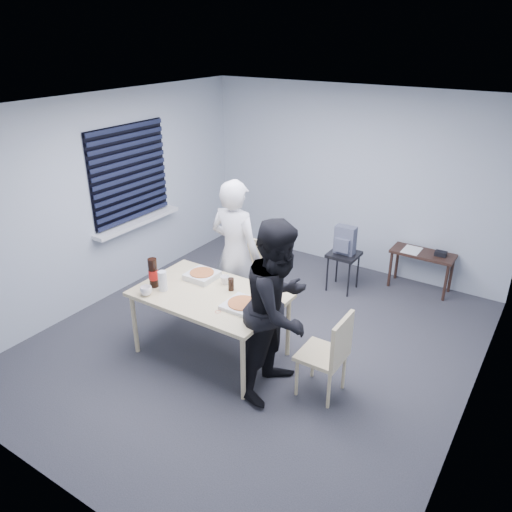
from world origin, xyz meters
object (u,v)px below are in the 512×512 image
Objects in this scene: backpack at (345,241)px; mug_b at (225,280)px; dining_table at (210,298)px; chair_right at (330,351)px; person_black at (279,309)px; stool at (344,260)px; soda_bottle at (153,273)px; mug_a at (146,291)px; person_white at (235,253)px; chair_far at (256,271)px; side_table at (422,258)px.

mug_b is (-0.57, -1.88, 0.07)m from backpack.
dining_table is 15.41× the size of mug_b.
chair_right is 0.50× the size of person_black.
chair_right is at bearing -72.59° from person_black.
person_black reaches higher than stool.
mug_a is at bearing -70.42° from soda_bottle.
person_white is 5.49× the size of soda_bottle.
chair_far is at bearing 70.65° from soda_bottle.
person_black is 17.70× the size of mug_b.
chair_right is 2.66m from side_table.
chair_far is 2.35× the size of backpack.
person_white is at bearing -129.60° from side_table.
mug_a is at bearing -129.73° from mug_b.
chair_far is 1.82m from chair_right.
dining_table reaches higher than stool.
person_white reaches higher than dining_table.
mug_b is at bearing 37.26° from soda_bottle.
chair_far reaches higher than side_table.
chair_far is 7.24× the size of mug_a.
mug_b is at bearing -120.46° from side_table.
soda_bottle is at bearing -161.09° from dining_table.
soda_bottle is (-0.45, -1.29, 0.39)m from chair_far.
dining_table is 2.21m from backpack.
stool is at bearing 55.70° from chair_far.
person_black is at bearing -82.24° from stool.
chair_right is at bearing 2.97° from dining_table.
person_black reaches higher than mug_b.
backpack is at bearing 7.80° from person_black.
chair_right is at bearing -7.75° from mug_b.
person_white is at bearing 112.33° from mug_b.
chair_right is 8.90× the size of mug_b.
dining_table is 3.10m from side_table.
stool is (0.72, 1.05, -0.08)m from chair_far.
backpack is 1.17× the size of soda_bottle.
person_white is 1.34m from person_black.
soda_bottle reaches higher than dining_table.
person_black is 14.39× the size of mug_a.
person_black is 0.94m from mug_b.
chair_right is 2.01m from soda_bottle.
person_white is 2.62m from side_table.
backpack reaches higher than side_table.
soda_bottle is at bearing -142.74° from mug_b.
chair_right is at bearing 13.66° from mug_a.
mug_b is at bearing 69.06° from person_black.
stool is (-0.30, 2.22, -0.45)m from person_black.
chair_far is at bearing 97.06° from dining_table.
mug_a is (-0.34, -1.12, -0.09)m from person_white.
person_white is 17.70× the size of mug_b.
side_table is (1.60, 1.63, -0.05)m from chair_far.
stool is 2.67m from soda_bottle.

